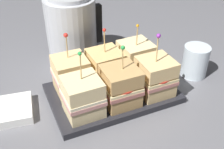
# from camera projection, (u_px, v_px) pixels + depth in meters

# --- Properties ---
(ground_plane) EXTENTS (6.00, 6.00, 0.00)m
(ground_plane) POSITION_uv_depth(u_px,v_px,m) (112.00, 96.00, 0.80)
(ground_plane) COLOR slate
(serving_platter) EXTENTS (0.35, 0.22, 0.02)m
(serving_platter) POSITION_uv_depth(u_px,v_px,m) (112.00, 93.00, 0.79)
(serving_platter) COLOR #232328
(serving_platter) RESTS_ON ground_plane
(sandwich_front_left) EXTENTS (0.09, 0.09, 0.17)m
(sandwich_front_left) POSITION_uv_depth(u_px,v_px,m) (83.00, 97.00, 0.68)
(sandwich_front_left) COLOR beige
(sandwich_front_left) RESTS_ON serving_platter
(sandwich_front_center) EXTENTS (0.09, 0.09, 0.17)m
(sandwich_front_center) POSITION_uv_depth(u_px,v_px,m) (121.00, 86.00, 0.72)
(sandwich_front_center) COLOR tan
(sandwich_front_center) RESTS_ON serving_platter
(sandwich_front_right) EXTENTS (0.09, 0.09, 0.18)m
(sandwich_front_right) POSITION_uv_depth(u_px,v_px,m) (155.00, 77.00, 0.75)
(sandwich_front_right) COLOR #DBB77A
(sandwich_front_right) RESTS_ON serving_platter
(sandwich_back_left) EXTENTS (0.09, 0.09, 0.17)m
(sandwich_back_left) POSITION_uv_depth(u_px,v_px,m) (71.00, 74.00, 0.76)
(sandwich_back_left) COLOR #DBB77A
(sandwich_back_left) RESTS_ON serving_platter
(sandwich_back_center) EXTENTS (0.10, 0.10, 0.17)m
(sandwich_back_center) POSITION_uv_depth(u_px,v_px,m) (104.00, 67.00, 0.79)
(sandwich_back_center) COLOR tan
(sandwich_back_center) RESTS_ON serving_platter
(sandwich_back_right) EXTENTS (0.10, 0.10, 0.17)m
(sandwich_back_right) POSITION_uv_depth(u_px,v_px,m) (136.00, 59.00, 0.83)
(sandwich_back_right) COLOR beige
(sandwich_back_right) RESTS_ON serving_platter
(kettle_steel) EXTENTS (0.18, 0.16, 0.25)m
(kettle_steel) POSITION_uv_depth(u_px,v_px,m) (72.00, 30.00, 0.90)
(kettle_steel) COLOR #B7BABF
(kettle_steel) RESTS_ON ground_plane
(drinking_glass) EXTENTS (0.08, 0.08, 0.10)m
(drinking_glass) POSITION_uv_depth(u_px,v_px,m) (195.00, 61.00, 0.86)
(drinking_glass) COLOR silver
(drinking_glass) RESTS_ON ground_plane
(napkin_stack) EXTENTS (0.12, 0.12, 0.02)m
(napkin_stack) POSITION_uv_depth(u_px,v_px,m) (10.00, 110.00, 0.73)
(napkin_stack) COLOR white
(napkin_stack) RESTS_ON ground_plane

